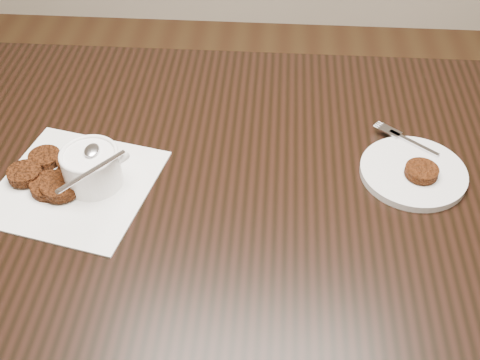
% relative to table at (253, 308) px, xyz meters
% --- Properties ---
extents(table, '(1.39, 0.89, 0.75)m').
position_rel_table_xyz_m(table, '(0.00, 0.00, 0.00)').
color(table, black).
rests_on(table, floor).
extents(napkin, '(0.31, 0.31, 0.00)m').
position_rel_table_xyz_m(napkin, '(-0.32, -0.02, 0.38)').
color(napkin, white).
rests_on(napkin, table).
extents(sauce_ramekin, '(0.18, 0.18, 0.14)m').
position_rel_table_xyz_m(sauce_ramekin, '(-0.29, -0.01, 0.45)').
color(sauce_ramekin, white).
rests_on(sauce_ramekin, napkin).
extents(patty_cluster, '(0.22, 0.22, 0.02)m').
position_rel_table_xyz_m(patty_cluster, '(-0.35, -0.01, 0.39)').
color(patty_cluster, '#56230B').
rests_on(patty_cluster, napkin).
extents(plate_with_patty, '(0.27, 0.27, 0.03)m').
position_rel_table_xyz_m(plate_with_patty, '(0.28, 0.05, 0.39)').
color(plate_with_patty, silver).
rests_on(plate_with_patty, table).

